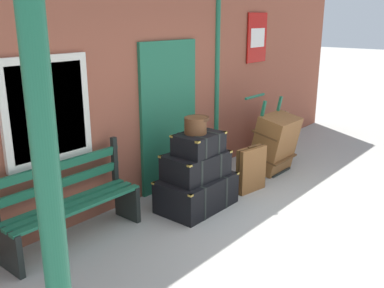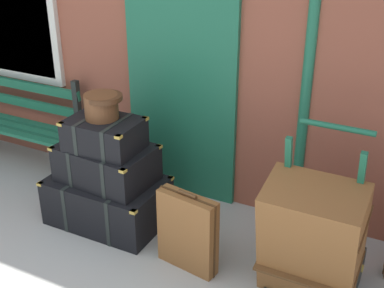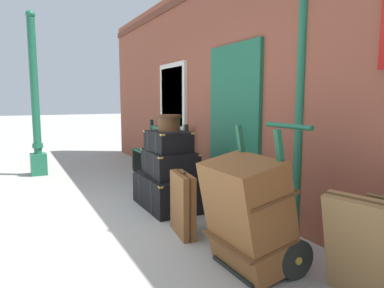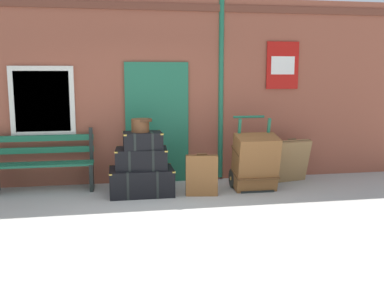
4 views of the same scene
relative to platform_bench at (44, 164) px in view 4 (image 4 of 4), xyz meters
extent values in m
plane|color=#A3A099|center=(1.76, -2.16, -0.44)|extent=(60.00, 60.00, 0.00)
cube|color=brown|center=(1.76, 0.44, 1.16)|extent=(10.40, 0.30, 3.20)
cube|color=brown|center=(1.76, 0.28, 2.58)|extent=(10.40, 0.03, 0.12)
cube|color=#1E6647|center=(1.89, 0.27, 0.61)|extent=(1.10, 0.05, 2.10)
cube|color=#123D2A|center=(1.89, 0.25, 0.61)|extent=(0.06, 0.02, 2.10)
cube|color=silver|center=(-0.01, 0.27, 1.01)|extent=(1.04, 0.06, 1.16)
cube|color=silver|center=(-0.01, 0.25, 1.01)|extent=(0.88, 0.02, 1.00)
cylinder|color=#1E6647|center=(3.04, 0.29, 1.16)|extent=(0.09, 0.09, 3.14)
cube|color=#B7140F|center=(4.17, 0.27, 1.61)|extent=(0.60, 0.02, 0.84)
cube|color=white|center=(4.17, 0.25, 1.61)|extent=(0.44, 0.01, 0.32)
cube|color=#1E6647|center=(0.00, -0.20, 0.01)|extent=(1.60, 0.09, 0.04)
cube|color=#1E6647|center=(0.00, -0.06, 0.01)|extent=(1.60, 0.09, 0.04)
cube|color=#1E6647|center=(0.00, 0.08, 0.01)|extent=(1.60, 0.09, 0.04)
cube|color=#1E6647|center=(0.00, 0.14, 0.21)|extent=(1.60, 0.05, 0.10)
cube|color=#1E6647|center=(0.00, 0.14, 0.41)|extent=(1.60, 0.05, 0.10)
cube|color=black|center=(0.76, -0.06, -0.22)|extent=(0.06, 0.40, 0.45)
cube|color=black|center=(0.76, 0.14, 0.29)|extent=(0.06, 0.06, 0.56)
cube|color=black|center=(1.55, -0.51, -0.23)|extent=(1.00, 0.64, 0.42)
cube|color=black|center=(1.33, -0.51, -0.23)|extent=(0.04, 0.65, 0.43)
cube|color=black|center=(1.78, -0.51, -0.23)|extent=(0.04, 0.65, 0.43)
cube|color=#B79338|center=(1.07, -0.81, -0.04)|extent=(0.05, 0.05, 0.02)
cube|color=#B79338|center=(2.03, -0.81, -0.04)|extent=(0.05, 0.05, 0.02)
cube|color=#B79338|center=(1.08, -0.21, -0.04)|extent=(0.05, 0.05, 0.02)
cube|color=#B79338|center=(2.04, -0.21, -0.04)|extent=(0.05, 0.05, 0.02)
cube|color=silver|center=(1.59, -0.82, -0.23)|extent=(0.36, 0.01, 0.10)
cube|color=black|center=(1.56, -0.49, 0.14)|extent=(0.83, 0.59, 0.32)
cube|color=black|center=(1.38, -0.48, 0.14)|extent=(0.07, 0.55, 0.33)
cube|color=black|center=(1.74, -0.51, 0.14)|extent=(0.07, 0.55, 0.33)
cube|color=#B79338|center=(1.17, -0.72, 0.28)|extent=(0.05, 0.05, 0.02)
cube|color=#B79338|center=(1.93, -0.77, 0.28)|extent=(0.05, 0.05, 0.02)
cube|color=#B79338|center=(1.20, -0.22, 0.28)|extent=(0.05, 0.05, 0.02)
cube|color=#B79338|center=(1.96, -0.27, 0.28)|extent=(0.05, 0.05, 0.02)
cube|color=black|center=(1.58, -0.52, 0.43)|extent=(0.61, 0.45, 0.26)
cube|color=black|center=(1.45, -0.52, 0.43)|extent=(0.04, 0.45, 0.27)
cube|color=black|center=(1.72, -0.52, 0.43)|extent=(0.04, 0.45, 0.27)
cube|color=#B79338|center=(1.31, -0.73, 0.54)|extent=(0.05, 0.05, 0.02)
cube|color=#B79338|center=(1.87, -0.72, 0.54)|extent=(0.05, 0.05, 0.02)
cube|color=#B79338|center=(1.30, -0.33, 0.54)|extent=(0.05, 0.05, 0.02)
cube|color=#B79338|center=(1.86, -0.32, 0.54)|extent=(0.05, 0.05, 0.02)
cylinder|color=brown|center=(1.55, -0.49, 0.66)|extent=(0.28, 0.28, 0.21)
cylinder|color=#432715|center=(1.59, -0.49, 0.74)|extent=(0.30, 0.30, 0.04)
cube|color=black|center=(3.41, -0.63, -0.43)|extent=(0.56, 0.28, 0.03)
cube|color=#1E6647|center=(3.16, -0.43, 0.15)|extent=(0.04, 0.26, 1.19)
cube|color=#1E6647|center=(3.66, -0.43, 0.15)|extent=(0.04, 0.26, 1.19)
cylinder|color=#1E6647|center=(3.41, -0.21, 0.73)|extent=(0.54, 0.04, 0.04)
cylinder|color=black|center=(3.09, -0.37, -0.28)|extent=(0.04, 0.32, 0.32)
cylinder|color=#B79338|center=(3.09, -0.37, -0.28)|extent=(0.07, 0.06, 0.06)
cylinder|color=black|center=(3.73, -0.37, -0.28)|extent=(0.04, 0.32, 0.32)
cylinder|color=#B79338|center=(3.73, -0.37, -0.28)|extent=(0.07, 0.06, 0.06)
cube|color=brown|center=(3.41, -0.61, 0.03)|extent=(0.68, 0.60, 0.95)
cube|color=brown|center=(3.41, -0.61, -0.16)|extent=(0.70, 0.46, 0.11)
cube|color=brown|center=(3.41, -0.61, 0.22)|extent=(0.70, 0.46, 0.11)
cube|color=olive|center=(4.23, -0.17, -0.07)|extent=(0.69, 0.43, 0.76)
cylinder|color=brown|center=(4.23, -0.14, 0.32)|extent=(0.16, 0.06, 0.03)
cube|color=brown|center=(4.23, -0.17, -0.07)|extent=(0.68, 0.33, 0.75)
cube|color=brown|center=(2.49, -0.75, -0.12)|extent=(0.51, 0.21, 0.64)
cylinder|color=#4F3018|center=(2.49, -0.75, 0.22)|extent=(0.16, 0.05, 0.03)
cube|color=#482C16|center=(2.49, -0.75, -0.12)|extent=(0.51, 0.10, 0.66)
camera|label=1|loc=(-2.48, -3.79, 1.97)|focal=40.32mm
camera|label=2|loc=(4.01, -3.67, 2.23)|focal=48.36mm
camera|label=3|loc=(5.65, -2.28, 0.96)|focal=32.61mm
camera|label=4|loc=(1.15, -7.37, 1.47)|focal=41.19mm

